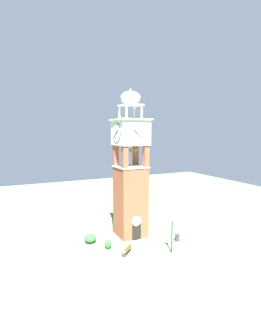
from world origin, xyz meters
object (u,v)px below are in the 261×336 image
at_px(lamp_post, 172,229).
at_px(park_bench, 127,250).
at_px(trash_bin, 177,237).
at_px(clock_tower, 131,178).

bearing_deg(lamp_post, park_bench, 159.76).
bearing_deg(trash_bin, park_bench, -174.79).
distance_m(park_bench, lamp_post, 5.09).
xyz_separation_m(lamp_post, trash_bin, (2.30, 2.22, -2.15)).
relative_size(clock_tower, park_bench, 11.63).
height_order(park_bench, trash_bin, park_bench).
xyz_separation_m(clock_tower, park_bench, (-2.15, -3.64, -6.67)).
height_order(park_bench, lamp_post, lamp_post).
bearing_deg(park_bench, lamp_post, -20.24).
height_order(clock_tower, park_bench, clock_tower).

